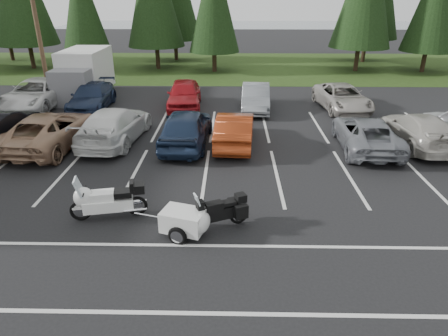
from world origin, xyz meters
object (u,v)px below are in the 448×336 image
at_px(car_far_1, 92,97).
at_px(adventure_motorcycle, 218,209).
at_px(touring_motorcycle, 108,197).
at_px(car_near_3, 115,125).
at_px(car_far_2, 184,94).
at_px(car_near_2, 50,130).
at_px(car_near_5, 235,129).
at_px(box_truck, 81,75).
at_px(car_near_7, 418,130).
at_px(car_near_1, 2,127).
at_px(car_far_0, 37,94).
at_px(cargo_trailer, 184,223).
at_px(car_far_3, 256,98).
at_px(car_near_6, 366,133).
at_px(utility_pole, 36,21).
at_px(car_far_4, 342,97).
at_px(car_near_4, 186,127).

xyz_separation_m(car_far_1, adventure_motorcycle, (7.71, -12.52, -0.08)).
height_order(car_far_1, touring_motorcycle, car_far_1).
distance_m(car_near_3, car_far_2, 6.33).
distance_m(car_near_2, car_near_5, 8.12).
xyz_separation_m(box_truck, car_near_7, (17.73, -8.13, -0.73)).
bearing_deg(touring_motorcycle, car_near_1, 123.97).
distance_m(box_truck, car_near_5, 12.68).
bearing_deg(car_near_5, car_far_0, -23.33).
bearing_deg(car_far_0, cargo_trailer, -49.96).
height_order(car_near_1, car_far_2, car_far_2).
xyz_separation_m(box_truck, car_far_3, (10.85, -2.56, -0.72)).
distance_m(car_near_5, car_far_3, 5.78).
xyz_separation_m(car_near_6, car_near_7, (2.40, 0.43, 0.03)).
distance_m(car_near_3, car_far_3, 8.55).
height_order(utility_pole, adventure_motorcycle, utility_pole).
distance_m(car_near_2, car_near_6, 13.80).
distance_m(car_near_7, cargo_trailer, 12.09).
relative_size(car_near_5, car_far_3, 1.02).
height_order(cargo_trailer, adventure_motorcycle, adventure_motorcycle).
distance_m(car_near_1, car_near_6, 16.26).
height_order(car_far_3, car_far_4, car_far_3).
bearing_deg(car_near_5, car_near_6, -179.58).
relative_size(car_near_4, adventure_motorcycle, 2.35).
xyz_separation_m(car_far_0, adventure_motorcycle, (11.05, -12.85, -0.17)).
bearing_deg(car_far_0, adventure_motorcycle, -46.59).
xyz_separation_m(car_far_0, car_far_2, (8.64, 0.15, -0.01)).
bearing_deg(car_near_3, car_far_1, -56.95).
xyz_separation_m(car_far_3, car_far_4, (5.00, 0.23, -0.03)).
relative_size(car_near_1, cargo_trailer, 2.58).
distance_m(car_far_1, car_far_3, 9.44).
relative_size(car_near_2, car_far_2, 1.19).
distance_m(car_near_6, cargo_trailer, 9.98).
height_order(car_near_3, car_far_2, car_far_2).
height_order(car_near_2, car_far_2, car_far_2).
bearing_deg(adventure_motorcycle, car_near_7, 14.91).
relative_size(car_near_2, car_far_0, 0.96).
bearing_deg(car_near_2, car_far_4, -151.89).
distance_m(car_near_4, car_near_7, 10.26).
bearing_deg(car_far_4, adventure_motorcycle, -123.76).
distance_m(utility_pole, cargo_trailer, 18.59).
bearing_deg(car_near_6, touring_motorcycle, 35.62).
xyz_separation_m(car_near_1, touring_motorcycle, (6.69, -6.51, -0.02)).
xyz_separation_m(car_near_5, car_far_2, (-2.94, 6.11, 0.06)).
height_order(car_near_4, car_far_0, car_near_4).
bearing_deg(car_far_4, car_near_2, -162.38).
bearing_deg(cargo_trailer, car_near_4, 112.34).
distance_m(car_near_2, car_near_7, 16.21).
bearing_deg(car_far_4, car_near_3, -160.42).
bearing_deg(car_far_1, car_near_3, -65.48).
bearing_deg(car_near_4, utility_pole, -36.41).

